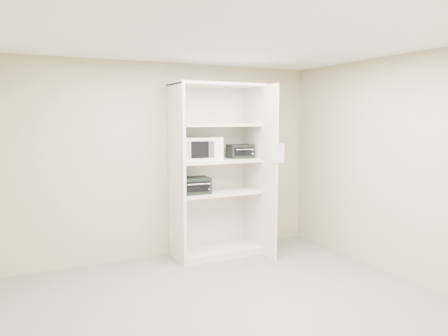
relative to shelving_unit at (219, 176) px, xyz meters
name	(u,v)px	position (x,y,z in m)	size (l,w,h in m)	color
floor	(232,308)	(-0.67, -1.70, -1.13)	(4.50, 4.00, 0.01)	slate
ceiling	(233,39)	(-0.67, -1.70, 1.57)	(4.50, 4.00, 0.01)	white
wall_back	(167,161)	(-0.67, 0.30, 0.22)	(4.50, 0.02, 2.70)	#C3AD92
wall_front	(390,221)	(-0.67, -3.70, 0.22)	(4.50, 0.02, 2.70)	#C3AD92
wall_right	(397,167)	(1.58, -1.70, 0.22)	(0.02, 4.00, 2.70)	#C3AD92
shelving_unit	(219,176)	(0.00, 0.00, 0.00)	(1.24, 0.92, 2.42)	silver
microwave	(201,149)	(-0.28, 0.02, 0.40)	(0.52, 0.40, 0.31)	white
toaster_oven_upper	(240,151)	(0.34, 0.03, 0.34)	(0.34, 0.26, 0.20)	black
toaster_oven_lower	(194,185)	(-0.41, -0.06, -0.10)	(0.40, 0.30, 0.22)	black
paper_sign	(278,153)	(0.57, -0.63, 0.35)	(0.20, 0.01, 0.25)	white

